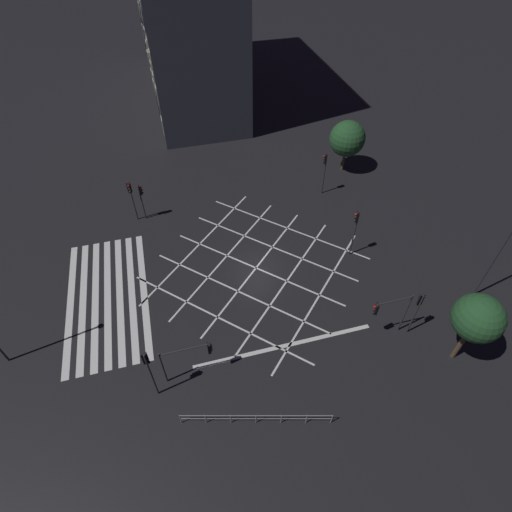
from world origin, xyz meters
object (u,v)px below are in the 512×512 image
Objects in this scene: traffic_light_se_cross at (190,355)px; traffic_light_se_main at (148,366)px; traffic_light_ne_main at (418,306)px; traffic_light_nw_cross at (325,166)px; street_lamp_east at (509,236)px; traffic_light_ne_cross at (389,310)px; traffic_light_sw_cross at (141,195)px; traffic_light_median_north at (355,225)px; street_tree_near at (478,318)px; street_tree_far at (347,139)px; traffic_light_sw_main at (131,194)px.

traffic_light_se_main is at bearing -166.09° from traffic_light_se_cross.
traffic_light_ne_main is 0.92× the size of traffic_light_nw_cross.
traffic_light_nw_cross is at bearing -156.71° from street_lamp_east.
traffic_light_nw_cross is at bearing -97.10° from traffic_light_ne_cross.
traffic_light_ne_main is at bearing 89.74° from traffic_light_nw_cross.
traffic_light_sw_cross is 0.91× the size of traffic_light_ne_main.
traffic_light_median_north is at bearing 5.59° from traffic_light_ne_main.
traffic_light_se_cross is 21.86m from street_lamp_east.
street_tree_near reaches higher than traffic_light_se_main.
street_lamp_east is at bearing 113.29° from traffic_light_nw_cross.
traffic_light_se_main is at bearing -91.89° from traffic_light_sw_cross.
traffic_light_median_north is at bearing -131.56° from street_lamp_east.
street_lamp_east is 1.62× the size of street_tree_far.
street_lamp_east is (15.63, 23.36, 3.58)m from traffic_light_sw_cross.
traffic_light_sw_main is at bearing -28.35° from traffic_light_median_north.
traffic_light_sw_cross is at bearing -123.80° from street_lamp_east.
street_tree_far is at bearing -138.32° from traffic_light_nw_cross.
traffic_light_median_north is at bearing -165.51° from street_tree_near.
traffic_light_sw_cross is at bearing -136.55° from street_tree_near.
traffic_light_se_main is 24.16m from street_lamp_east.
traffic_light_se_cross is 0.72× the size of traffic_light_median_north.
street_lamp_east reaches higher than traffic_light_sw_main.
traffic_light_se_cross is at bearing 28.01° from traffic_light_median_north.
traffic_light_ne_cross is at bearing -125.72° from street_tree_near.
traffic_light_se_cross is at bearing -87.27° from street_lamp_east.
traffic_light_ne_main is 0.46× the size of street_lamp_east.
street_tree_near is 22.58m from street_tree_far.
street_tree_far is (-19.88, 3.74, 0.75)m from traffic_light_ne_main.
street_tree_near is at bearing -47.57° from street_lamp_east.
street_tree_near is at bearing 44.73° from traffic_light_sw_main.
traffic_light_median_north reaches higher than traffic_light_sw_cross.
traffic_light_ne_main is at bearing -2.08° from traffic_light_se_cross.
traffic_light_se_main is 0.78× the size of street_tree_near.
traffic_light_median_north is at bearing -21.00° from street_tree_far.
street_tree_near is (19.82, 18.78, 1.73)m from traffic_light_sw_cross.
traffic_light_se_cross is 0.84× the size of traffic_light_ne_cross.
street_lamp_east is at bearing 8.74° from street_tree_far.
traffic_light_se_main is 19.55m from street_tree_near.
traffic_light_sw_cross is 0.80× the size of traffic_light_se_main.
traffic_light_ne_main is at bearing -45.68° from traffic_light_sw_cross.
street_tree_far is (-19.34, 18.70, 1.17)m from traffic_light_se_cross.
traffic_light_ne_cross is 5.06m from street_tree_near.
traffic_light_se_cross is at bearing -83.70° from traffic_light_sw_cross.
traffic_light_median_north reaches higher than traffic_light_ne_cross.
traffic_light_nw_cross is at bearing -46.31° from traffic_light_se_main.
street_tree_far is (-2.67, 20.54, 1.01)m from traffic_light_sw_cross.
traffic_light_se_cross is at bearing -1.44° from traffic_light_ne_cross.
traffic_light_se_main is (0.05, -17.37, 0.37)m from traffic_light_ne_main.
traffic_light_sw_main is 27.88m from street_tree_near.
street_tree_far reaches higher than traffic_light_nw_cross.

